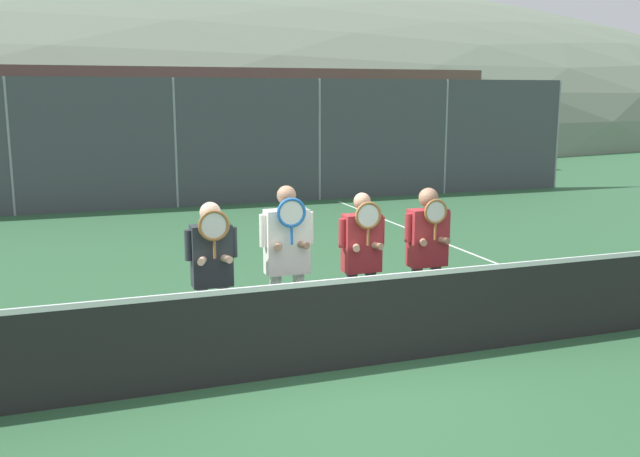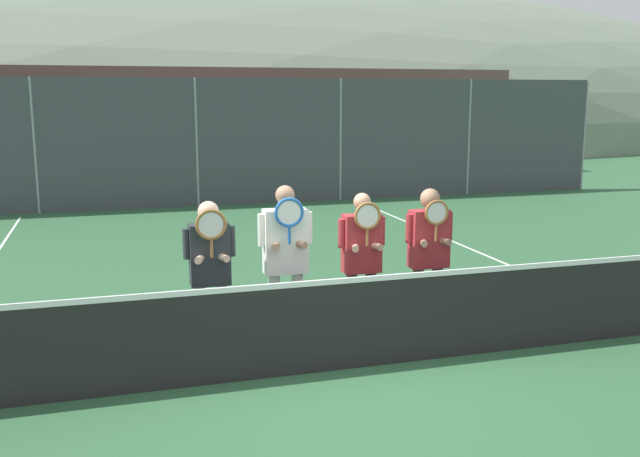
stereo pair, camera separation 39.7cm
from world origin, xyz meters
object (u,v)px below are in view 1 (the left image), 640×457
at_px(player_center_left, 287,254).
at_px(player_leftmost, 212,267).
at_px(player_rightmost, 427,248).
at_px(car_center, 251,159).
at_px(car_left_of_center, 72,162).
at_px(player_center_right, 362,256).

bearing_deg(player_center_left, player_leftmost, -179.44).
distance_m(player_leftmost, player_rightmost, 2.54).
height_order(player_leftmost, car_center, car_center).
relative_size(player_center_left, car_center, 0.39).
bearing_deg(player_center_left, car_center, 77.50).
distance_m(player_center_left, car_left_of_center, 14.02).
bearing_deg(player_leftmost, player_center_left, 0.56).
bearing_deg(car_center, player_rightmost, -95.55).
height_order(car_left_of_center, car_center, car_left_of_center).
distance_m(player_rightmost, car_center, 13.83).
bearing_deg(player_center_left, player_center_right, 0.80).
height_order(player_rightmost, car_center, player_rightmost).
height_order(player_center_left, car_center, player_center_left).
bearing_deg(player_leftmost, player_rightmost, -0.60).
distance_m(player_center_right, car_left_of_center, 14.17).
bearing_deg(player_leftmost, car_left_of_center, 95.20).
xyz_separation_m(car_left_of_center, car_center, (5.14, -0.13, -0.06)).
xyz_separation_m(player_center_right, player_rightmost, (0.81, -0.05, 0.04)).
relative_size(player_center_left, player_rightmost, 1.05).
relative_size(player_leftmost, player_center_left, 0.93).
height_order(player_center_left, car_left_of_center, car_left_of_center).
bearing_deg(car_left_of_center, player_center_right, -77.82).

